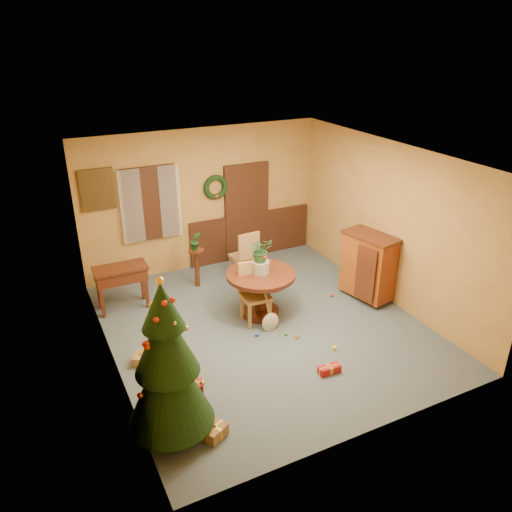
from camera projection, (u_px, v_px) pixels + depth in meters
room_envelope at (214, 214)px, 10.33m from camera, size 5.50×5.50×5.50m
dining_table at (261, 286)px, 8.62m from camera, size 1.20×1.20×0.82m
urn at (261, 267)px, 8.47m from camera, size 0.30×0.30×0.22m
centerpiece_plant at (261, 250)px, 8.33m from camera, size 0.38×0.33×0.43m
chair_near at (254, 290)px, 8.49m from camera, size 0.49×0.49×1.06m
chair_far at (246, 255)px, 9.81m from camera, size 0.50×0.50×1.06m
guitar at (270, 311)px, 8.26m from camera, size 0.43×0.54×0.71m
plant_stand at (197, 264)px, 9.64m from camera, size 0.30×0.30×0.77m
stand_plant at (195, 241)px, 9.44m from camera, size 0.24×0.22×0.37m
christmas_tree at (167, 364)px, 5.86m from camera, size 1.06×1.06×2.19m
writing_desk at (121, 277)px, 8.81m from camera, size 0.93×0.47×0.82m
sideboard at (368, 265)px, 9.12m from camera, size 0.71×1.08×1.28m
gift_a at (215, 432)px, 6.18m from camera, size 0.36×0.33×0.16m
gift_b at (196, 388)px, 6.89m from camera, size 0.25×0.25×0.20m
gift_c at (141, 358)px, 7.55m from camera, size 0.31×0.34×0.15m
gift_d at (329, 369)px, 7.34m from camera, size 0.34×0.16×0.12m
toy_a at (257, 334)px, 8.23m from camera, size 0.09×0.09×0.05m
toy_b at (286, 334)px, 8.23m from camera, size 0.06×0.06×0.06m
toy_c at (334, 348)px, 7.88m from camera, size 0.07×0.09×0.05m
toy_d at (332, 295)px, 9.43m from camera, size 0.06×0.06×0.06m
toy_e at (297, 337)px, 8.16m from camera, size 0.09×0.09×0.05m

